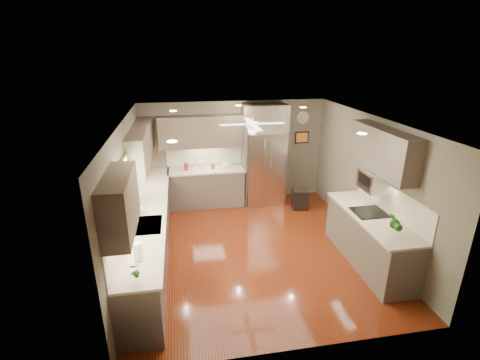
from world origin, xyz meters
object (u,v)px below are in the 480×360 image
object	(u,v)px
canister_c	(201,165)
refrigerator	(264,157)
canister_b	(192,167)
canister_d	(213,166)
paper_towel	(138,252)
bowl	(226,167)
stool	(300,199)
soap_bottle	(140,209)
canister_a	(186,167)
potted_plant_left	(134,270)
microwave	(375,181)
potted_plant_right	(395,223)

from	to	relation	value
canister_c	refrigerator	bearing A→B (deg)	-2.44
canister_b	canister_d	size ratio (longest dim) A/B	1.07
canister_c	paper_towel	world-z (taller)	paper_towel
bowl	stool	xyz separation A→B (m)	(1.73, -0.56, -0.73)
soap_bottle	stool	bearing A→B (deg)	25.85
canister_a	bowl	size ratio (longest dim) A/B	0.76
paper_towel	stool	bearing A→B (deg)	42.68
stool	canister_a	bearing A→B (deg)	167.52
canister_a	paper_towel	xyz separation A→B (m)	(-0.75, -3.76, 0.06)
canister_b	potted_plant_left	world-z (taller)	potted_plant_left
canister_b	canister_d	world-z (taller)	canister_b
refrigerator	microwave	bearing A→B (deg)	-63.91
soap_bottle	paper_towel	size ratio (longest dim) A/B	0.71
canister_c	canister_d	size ratio (longest dim) A/B	1.52
paper_towel	microwave	bearing A→B (deg)	13.99
canister_a	soap_bottle	size ratio (longest dim) A/B	0.86
potted_plant_left	potted_plant_right	distance (m)	3.90
potted_plant_right	canister_b	bearing A→B (deg)	129.09
stool	canister_d	bearing A→B (deg)	164.58
microwave	soap_bottle	bearing A→B (deg)	173.58
canister_a	stool	size ratio (longest dim) A/B	0.38
canister_d	potted_plant_left	xyz separation A→B (m)	(-1.40, -4.15, 0.07)
paper_towel	refrigerator	bearing A→B (deg)	54.43
canister_a	paper_towel	world-z (taller)	paper_towel
canister_b	microwave	bearing A→B (deg)	-41.71
potted_plant_left	potted_plant_right	bearing A→B (deg)	7.53
potted_plant_right	refrigerator	distance (m)	3.80
canister_d	canister_c	bearing A→B (deg)	172.74
stool	refrigerator	bearing A→B (deg)	145.74
canister_d	soap_bottle	size ratio (longest dim) A/B	0.64
canister_b	canister_c	bearing A→B (deg)	5.80
canister_c	microwave	distance (m)	4.02
canister_a	potted_plant_right	world-z (taller)	potted_plant_right
bowl	microwave	xyz separation A→B (m)	(2.27, -2.73, 0.51)
canister_c	potted_plant_right	world-z (taller)	potted_plant_right
canister_c	stool	size ratio (longest dim) A/B	0.43
soap_bottle	potted_plant_right	world-z (taller)	potted_plant_right
canister_c	potted_plant_right	size ratio (longest dim) A/B	0.53
bowl	canister_d	bearing A→B (deg)	178.91
potted_plant_left	refrigerator	xyz separation A→B (m)	(2.66, 4.12, 0.12)
canister_c	potted_plant_left	distance (m)	4.33
canister_a	potted_plant_left	size ratio (longest dim) A/B	0.65
potted_plant_right	paper_towel	distance (m)	3.85
stool	soap_bottle	bearing A→B (deg)	-154.15
paper_towel	canister_a	bearing A→B (deg)	78.72
canister_a	refrigerator	distance (m)	1.90
canister_c	canister_d	world-z (taller)	canister_c
canister_d	microwave	world-z (taller)	microwave
canister_a	microwave	xyz separation A→B (m)	(3.22, -2.77, 0.46)
canister_d	paper_towel	distance (m)	3.98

